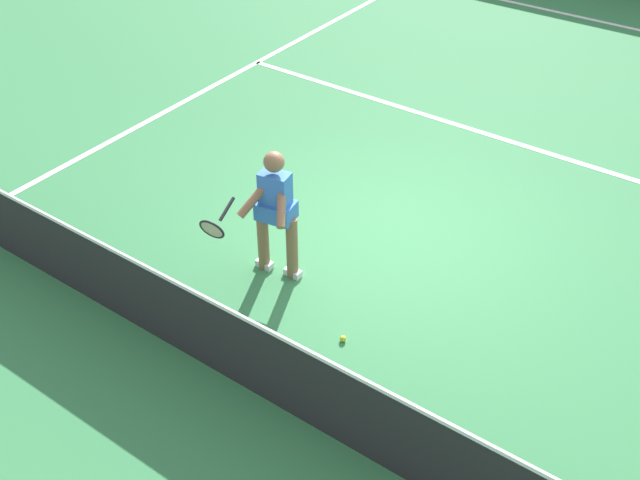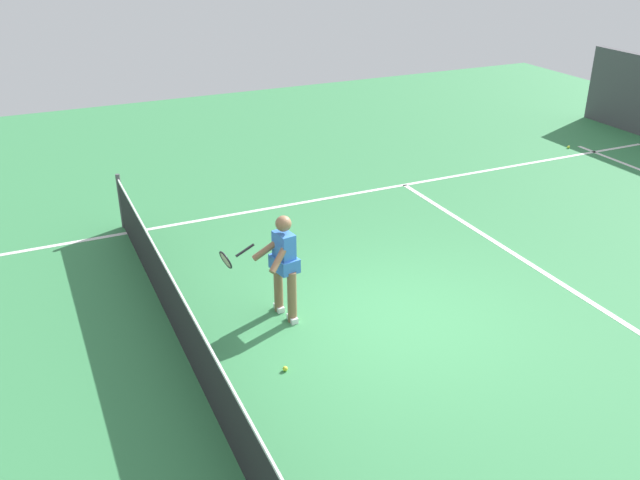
{
  "view_description": "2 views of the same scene",
  "coord_description": "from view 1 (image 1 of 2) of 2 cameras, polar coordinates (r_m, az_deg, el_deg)",
  "views": [
    {
      "loc": [
        -3.5,
        6.44,
        5.44
      ],
      "look_at": [
        0.01,
        1.51,
        0.82
      ],
      "focal_mm": 42.26,
      "sensor_mm": 36.0,
      "label": 1
    },
    {
      "loc": [
        -7.11,
        4.41,
        5.19
      ],
      "look_at": [
        0.58,
        0.88,
        1.14
      ],
      "focal_mm": 38.41,
      "sensor_mm": 36.0,
      "label": 2
    }
  ],
  "objects": [
    {
      "name": "court_net",
      "position": [
        7.02,
        -6.64,
        -7.97
      ],
      "size": [
        9.6,
        0.08,
        1.02
      ],
      "color": "#4C4C51",
      "rests_on": "ground"
    },
    {
      "name": "sideline_right_marking",
      "position": [
        11.59,
        -13.88,
        8.22
      ],
      "size": [
        0.1,
        19.35,
        0.01
      ],
      "primitive_type": "cube",
      "color": "white",
      "rests_on": "ground"
    },
    {
      "name": "baseline_marking",
      "position": [
        15.98,
        21.36,
        14.97
      ],
      "size": [
        9.92,
        0.1,
        0.01
      ],
      "primitive_type": "cube",
      "color": "white",
      "rests_on": "ground"
    },
    {
      "name": "ground_plane",
      "position": [
        9.13,
        5.55,
        0.54
      ],
      "size": [
        27.75,
        27.75,
        0.0
      ],
      "primitive_type": "plane",
      "color": "#38844C"
    },
    {
      "name": "tennis_ball_mid",
      "position": [
        7.68,
        1.75,
        -7.47
      ],
      "size": [
        0.07,
        0.07,
        0.07
      ],
      "primitive_type": "sphere",
      "color": "#D1E533",
      "rests_on": "ground"
    },
    {
      "name": "service_line_marking",
      "position": [
        11.33,
        13.11,
        7.64
      ],
      "size": [
        8.92,
        0.1,
        0.01
      ],
      "primitive_type": "cube",
      "color": "white",
      "rests_on": "ground"
    },
    {
      "name": "tennis_player",
      "position": [
        8.0,
        -3.51,
        2.22
      ],
      "size": [
        0.71,
        1.03,
        1.55
      ],
      "color": "#8C6647",
      "rests_on": "ground"
    }
  ]
}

